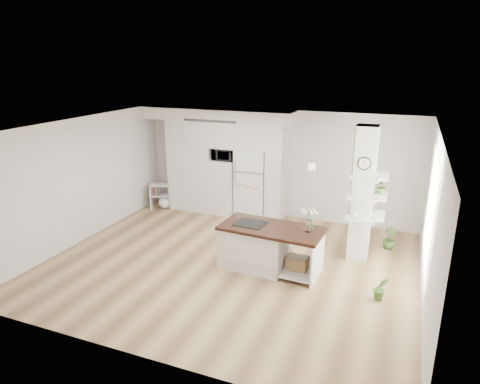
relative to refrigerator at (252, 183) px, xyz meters
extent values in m
cube|color=tan|center=(0.53, -2.68, -0.88)|extent=(7.00, 6.00, 0.01)
cube|color=white|center=(0.53, -2.68, 1.82)|extent=(7.00, 6.00, 0.04)
cube|color=silver|center=(0.53, 0.32, 0.47)|extent=(7.00, 0.04, 2.70)
cube|color=silver|center=(0.53, -5.68, 0.47)|extent=(7.00, 0.04, 2.70)
cube|color=silver|center=(-2.98, -2.68, 0.47)|extent=(0.04, 6.00, 2.70)
cube|color=silver|center=(4.03, -2.68, 0.47)|extent=(0.04, 6.00, 2.70)
cube|color=silver|center=(-1.68, -0.01, 0.32)|extent=(1.20, 0.65, 2.40)
cube|color=silver|center=(-0.75, -0.01, -0.17)|extent=(0.65, 0.65, 1.42)
cube|color=silver|center=(-0.75, -0.01, 1.20)|extent=(0.65, 0.65, 0.65)
cube|color=silver|center=(0.00, -0.01, 1.20)|extent=(0.85, 0.65, 0.65)
cube|color=silver|center=(0.62, -0.01, 0.32)|extent=(0.40, 0.65, 2.40)
cube|color=silver|center=(-0.97, -0.03, 1.67)|extent=(4.00, 0.70, 0.30)
cube|color=#262626|center=(-0.97, -0.37, 1.56)|extent=(1.40, 0.04, 0.06)
cube|color=white|center=(0.00, 0.00, 0.00)|extent=(0.78, 0.66, 1.75)
cube|color=#B2B2B7|center=(0.00, -0.34, 0.36)|extent=(0.78, 0.01, 0.03)
cube|color=silver|center=(2.82, -1.48, 0.47)|extent=(0.40, 0.40, 2.70)
cube|color=tan|center=(2.61, -1.48, 0.47)|extent=(0.02, 0.40, 2.70)
cube|color=tan|center=(2.82, -1.27, 0.47)|extent=(0.40, 0.02, 2.70)
cylinder|color=black|center=(2.82, -1.69, 1.14)|extent=(0.25, 0.03, 0.25)
cylinder|color=white|center=(2.82, -1.71, 1.14)|extent=(0.21, 0.01, 0.21)
plane|color=white|center=(4.00, -2.38, 0.62)|extent=(0.00, 2.40, 2.40)
cylinder|color=white|center=(2.23, -2.53, 1.24)|extent=(0.12, 0.12, 0.10)
cube|color=silver|center=(1.01, -2.58, -0.47)|extent=(1.30, 0.90, 0.81)
cube|color=silver|center=(1.92, -2.65, -0.77)|extent=(0.73, 0.86, 0.04)
cube|color=silver|center=(2.24, -2.67, -0.47)|extent=(0.08, 0.82, 0.81)
cube|color=#33180F|center=(1.34, -2.61, -0.04)|extent=(1.98, 1.04, 0.06)
cube|color=black|center=(0.91, -2.58, 0.00)|extent=(0.61, 0.52, 0.01)
cube|color=#957248|center=(1.87, -2.64, -0.63)|extent=(0.40, 0.31, 0.24)
cylinder|color=white|center=(2.02, -2.56, 0.10)|extent=(0.12, 0.12, 0.22)
cube|color=silver|center=(-2.73, -0.45, -0.54)|extent=(0.15, 0.32, 0.67)
cube|color=silver|center=(-2.22, -0.26, -0.54)|extent=(0.15, 0.32, 0.67)
cube|color=silver|center=(-2.48, -0.36, -0.21)|extent=(0.65, 0.51, 0.03)
cube|color=silver|center=(-2.48, -0.36, -0.51)|extent=(0.62, 0.50, 0.03)
sphere|color=white|center=(-2.40, -0.33, -0.71)|extent=(0.33, 0.33, 0.33)
imported|color=#40692A|center=(3.38, -2.99, -0.65)|extent=(0.29, 0.26, 0.44)
imported|color=#40692A|center=(3.39, -0.79, -0.64)|extent=(0.33, 0.33, 0.47)
imported|color=#2D2D2D|center=(-0.75, -0.06, 0.69)|extent=(0.54, 0.37, 0.30)
imported|color=#40692A|center=(3.15, -1.38, 0.65)|extent=(0.27, 0.23, 0.30)
imported|color=white|center=(2.82, -1.78, 0.13)|extent=(0.22, 0.22, 0.05)
camera|label=1|loc=(3.54, -9.72, 3.02)|focal=32.00mm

